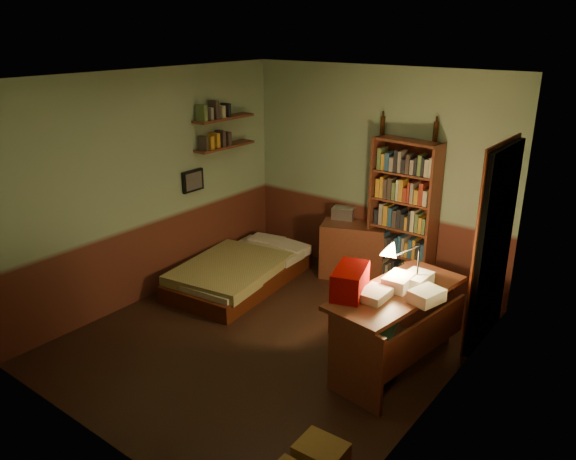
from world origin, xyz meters
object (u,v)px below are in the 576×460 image
Objects in this scene: cardboard_box_b at (321,459)px; bed at (240,263)px; dresser at (353,251)px; mini_stereo at (344,213)px; desk_lamp at (419,259)px; office_chair at (370,331)px; bookshelf at (403,217)px; desk at (394,328)px.

bed is at bearing 142.03° from cardboard_box_b.
bed is at bearing -156.16° from dresser.
desk_lamp reaches higher than mini_stereo.
dresser is at bearing 107.18° from office_chair.
bed is 2.56m from desk_lamp.
bookshelf is 5.32× the size of cardboard_box_b.
cardboard_box_b is (0.23, -1.55, -0.27)m from desk.
dresser is 3.41m from cardboard_box_b.
desk_lamp is 0.79m from office_chair.
dresser is at bearing -46.79° from mini_stereo.
bookshelf reaches higher than office_chair.
dresser is 2.04m from desk_lamp.
desk_lamp is at bearing -58.68° from mini_stereo.
bookshelf is at bearing -21.23° from mini_stereo.
office_chair is at bearing 105.32° from cardboard_box_b.
bookshelf is at bearing 28.88° from bed.
dresser is 2.11m from office_chair.
desk_lamp is 1.97m from cardboard_box_b.
bed is 5.37× the size of cardboard_box_b.
mini_stereo is 0.85m from bookshelf.
cardboard_box_b is (0.97, -3.10, -0.79)m from bookshelf.
office_chair is (2.21, -0.71, 0.16)m from bed.
desk is at bearing 46.84° from office_chair.
cardboard_box_b is at bearing -92.68° from office_chair.
mini_stereo is at bearing 129.92° from dresser.
office_chair is at bearing -76.61° from dresser.
desk_lamp is 0.63× the size of office_chair.
dresser is 2.31× the size of cardboard_box_b.
office_chair is at bearing -129.67° from desk_lamp.
cardboard_box_b is at bearing -43.68° from bed.
desk is at bearing -64.03° from mini_stereo.
desk_lamp is at bearing -63.60° from dresser.
mini_stereo is 2.19m from desk_lamp.
cardboard_box_b is (1.80, -3.14, -0.65)m from mini_stereo.
office_chair is (0.61, -1.81, -0.48)m from bookshelf.
bed is 1.46m from mini_stereo.
dresser is 0.50m from mini_stereo.
dresser is 2.89× the size of mini_stereo.
desk_lamp is at bearing -52.15° from bookshelf.
desk_lamp reaches higher than office_chair.
bed is at bearing -138.80° from bookshelf.
bookshelf reaches higher than dresser.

